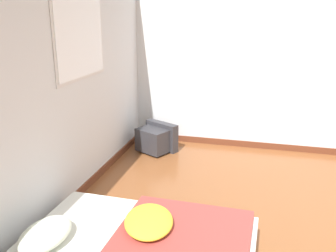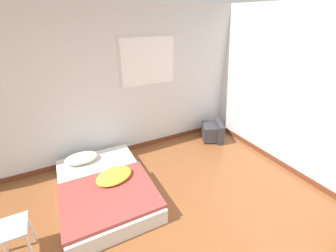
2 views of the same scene
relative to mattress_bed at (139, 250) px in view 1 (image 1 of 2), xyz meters
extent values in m
cube|color=silver|center=(0.52, 1.04, 1.16)|extent=(7.26, 0.06, 2.60)
cube|color=brown|center=(0.52, 1.00, -0.10)|extent=(7.26, 0.02, 0.09)
cube|color=silver|center=(1.20, 1.01, 1.53)|extent=(1.05, 0.01, 0.88)
cube|color=white|center=(1.20, 1.00, 1.53)|extent=(0.98, 0.01, 0.81)
cube|color=silver|center=(2.97, -1.65, 1.16)|extent=(0.06, 7.72, 2.60)
cube|color=brown|center=(2.93, -1.65, -0.10)|extent=(0.02, 7.72, 0.09)
ellipsoid|color=silver|center=(-0.19, 0.68, 0.15)|extent=(0.53, 0.35, 0.14)
cube|color=#993D38|center=(0.00, -0.32, 0.11)|extent=(1.25, 1.06, 0.05)
ellipsoid|color=yellow|center=(0.15, -0.04, 0.17)|extent=(0.63, 0.53, 0.11)
cube|color=#333338|center=(2.37, 0.61, 0.04)|extent=(0.44, 0.51, 0.32)
cube|color=#333338|center=(2.54, 0.52, 0.06)|extent=(0.34, 0.52, 0.40)
cube|color=#283342|center=(2.60, 0.50, 0.07)|extent=(0.20, 0.39, 0.29)
camera|label=1|loc=(-2.36, -0.86, 1.80)|focal=40.00mm
camera|label=2|loc=(-0.36, -2.69, 2.27)|focal=24.00mm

